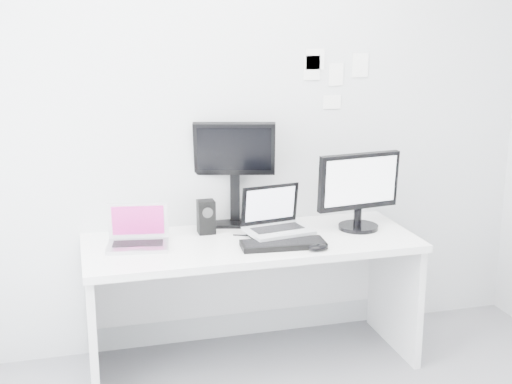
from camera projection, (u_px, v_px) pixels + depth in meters
back_wall at (236, 117)px, 3.91m from camera, size 3.60×0.00×3.60m
desk at (252, 302)px, 3.82m from camera, size 1.80×0.70×0.73m
macbook at (137, 226)px, 3.57m from camera, size 0.35×0.28×0.24m
speaker at (206, 217)px, 3.83m from camera, size 0.11×0.11×0.19m
dell_laptop at (279, 212)px, 3.74m from camera, size 0.38×0.32×0.28m
rear_monitor at (235, 172)px, 3.93m from camera, size 0.49×0.28×0.63m
samsung_monitor at (360, 190)px, 3.87m from camera, size 0.52×0.29×0.45m
keyboard at (283, 244)px, 3.61m from camera, size 0.45×0.19×0.03m
mouse at (318, 247)px, 3.55m from camera, size 0.12×0.08×0.04m
wall_note_0 at (312, 68)px, 3.95m from camera, size 0.10×0.00×0.14m
wall_note_1 at (336, 74)px, 4.00m from camera, size 0.09×0.00×0.13m
wall_note_2 at (360, 65)px, 4.03m from camera, size 0.10×0.00×0.14m
wall_note_3 at (332, 102)px, 4.03m from camera, size 0.11×0.00×0.08m
wall_note_4 at (315, 59)px, 3.95m from camera, size 0.11×0.00×0.12m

